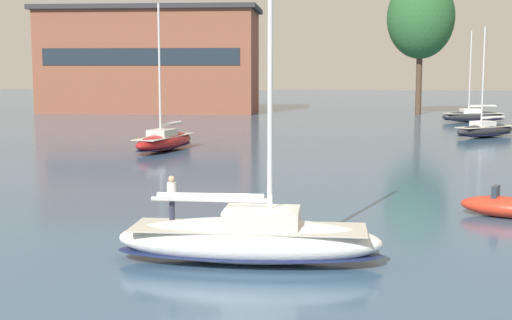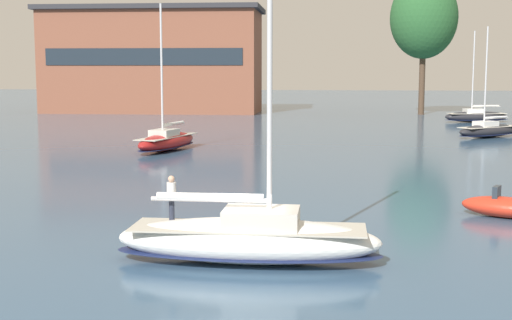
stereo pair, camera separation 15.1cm
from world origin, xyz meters
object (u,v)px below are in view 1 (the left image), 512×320
object	(u,v)px
sailboat_main	(249,238)
motor_tender	(504,206)
sailboat_moored_near_marina	(165,141)
sailboat_moored_far_slip	(485,130)
tree_shore_center	(421,18)
sailboat_moored_mid_channel	(473,116)

from	to	relation	value
sailboat_main	motor_tender	size ratio (longest dim) A/B	3.06
sailboat_moored_near_marina	sailboat_moored_far_slip	xyz separation A→B (m)	(29.59, 14.20, -0.08)
sailboat_main	motor_tender	distance (m)	14.21
sailboat_moored_near_marina	sailboat_main	bearing A→B (deg)	-72.85
tree_shore_center	motor_tender	world-z (taller)	tree_shore_center
tree_shore_center	sailboat_moored_near_marina	distance (m)	58.27
tree_shore_center	sailboat_main	distance (m)	86.34
tree_shore_center	sailboat_main	size ratio (longest dim) A/B	1.54
motor_tender	sailboat_main	bearing A→B (deg)	-141.34
tree_shore_center	sailboat_moored_mid_channel	world-z (taller)	tree_shore_center
tree_shore_center	sailboat_moored_mid_channel	bearing A→B (deg)	-71.36
sailboat_main	sailboat_moored_near_marina	xyz separation A→B (m)	(-10.51, 34.07, -0.07)
sailboat_main	sailboat_moored_near_marina	bearing A→B (deg)	107.15
motor_tender	sailboat_moored_mid_channel	bearing A→B (deg)	79.50
sailboat_moored_far_slip	motor_tender	world-z (taller)	sailboat_moored_far_slip
tree_shore_center	sailboat_moored_near_marina	world-z (taller)	tree_shore_center
sailboat_moored_mid_channel	sailboat_moored_far_slip	bearing A→B (deg)	-98.67
sailboat_main	sailboat_moored_far_slip	world-z (taller)	sailboat_main
sailboat_moored_near_marina	sailboat_moored_mid_channel	xyz separation A→B (m)	(32.71, 34.67, -0.04)
motor_tender	sailboat_moored_far_slip	bearing A→B (deg)	78.55
sailboat_main	sailboat_moored_near_marina	world-z (taller)	sailboat_main
sailboat_moored_far_slip	sailboat_moored_near_marina	bearing A→B (deg)	-154.36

